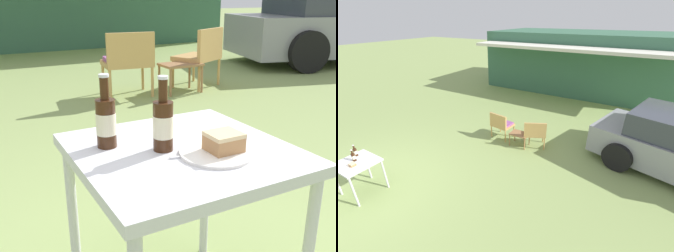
# 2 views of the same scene
# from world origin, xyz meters

# --- Properties ---
(ground_plane) EXTENTS (60.00, 60.00, 0.00)m
(ground_plane) POSITION_xyz_m (0.00, 0.00, 0.00)
(ground_plane) COLOR #8CA35B
(cabin_building) EXTENTS (8.44, 5.55, 2.70)m
(cabin_building) POSITION_xyz_m (1.79, 10.30, 1.36)
(cabin_building) COLOR #38664C
(cabin_building) RESTS_ON ground_plane
(wicker_chair_cushioned) EXTENTS (0.66, 0.56, 0.81)m
(wicker_chair_cushioned) POSITION_xyz_m (1.26, 3.48, 0.47)
(wicker_chair_cushioned) COLOR tan
(wicker_chair_cushioned) RESTS_ON ground_plane
(wicker_chair_plain) EXTENTS (0.75, 0.69, 0.81)m
(wicker_chair_plain) POSITION_xyz_m (2.35, 3.47, 0.47)
(wicker_chair_plain) COLOR tan
(wicker_chair_plain) RESTS_ON ground_plane
(garden_side_table) EXTENTS (0.52, 0.36, 0.38)m
(garden_side_table) POSITION_xyz_m (1.95, 3.35, 0.33)
(garden_side_table) COLOR #996B42
(garden_side_table) RESTS_ON ground_plane
(patio_table) EXTENTS (0.72, 0.71, 0.74)m
(patio_table) POSITION_xyz_m (0.00, 0.00, 0.65)
(patio_table) COLOR silver
(patio_table) RESTS_ON ground_plane
(cake_on_plate) EXTENTS (0.24, 0.24, 0.07)m
(cake_on_plate) POSITION_xyz_m (0.08, -0.11, 0.76)
(cake_on_plate) COLOR white
(cake_on_plate) RESTS_ON patio_table
(cola_bottle_near) EXTENTS (0.07, 0.07, 0.25)m
(cola_bottle_near) POSITION_xyz_m (-0.06, 0.02, 0.83)
(cola_bottle_near) COLOR #381E0F
(cola_bottle_near) RESTS_ON patio_table
(cola_bottle_far) EXTENTS (0.07, 0.07, 0.25)m
(cola_bottle_far) POSITION_xyz_m (-0.22, 0.14, 0.83)
(cola_bottle_far) COLOR #381E0F
(cola_bottle_far) RESTS_ON patio_table
(fork) EXTENTS (0.20, 0.06, 0.01)m
(fork) POSITION_xyz_m (0.01, -0.09, 0.74)
(fork) COLOR silver
(fork) RESTS_ON patio_table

